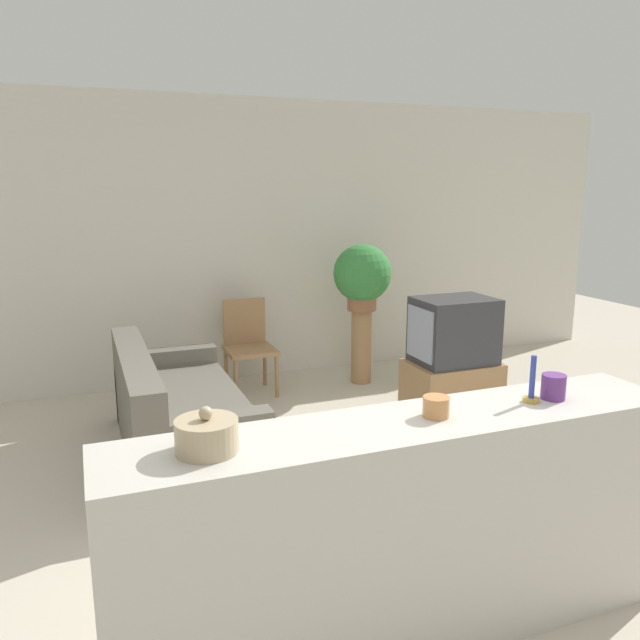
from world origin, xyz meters
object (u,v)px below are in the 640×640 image
at_px(couch, 178,417).
at_px(wooden_chair, 248,342).
at_px(decorative_bowl, 207,435).
at_px(television, 453,331).
at_px(potted_plant, 362,275).

xyz_separation_m(couch, wooden_chair, (0.84, 1.20, 0.19)).
bearing_deg(decorative_bowl, wooden_chair, 73.04).
bearing_deg(decorative_bowl, television, 42.01).
relative_size(potted_plant, decorative_bowl, 2.83).
bearing_deg(couch, potted_plant, 28.92).
bearing_deg(wooden_chair, decorative_bowl, -106.96).
relative_size(couch, wooden_chair, 2.09).
distance_m(potted_plant, decorative_bowl, 3.89).
distance_m(television, potted_plant, 1.13).
distance_m(television, wooden_chair, 1.87).
relative_size(couch, television, 2.76).
relative_size(wooden_chair, decorative_bowl, 3.84).
height_order(wooden_chair, decorative_bowl, decorative_bowl).
distance_m(couch, decorative_bowl, 2.33).
bearing_deg(television, wooden_chair, 141.73).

